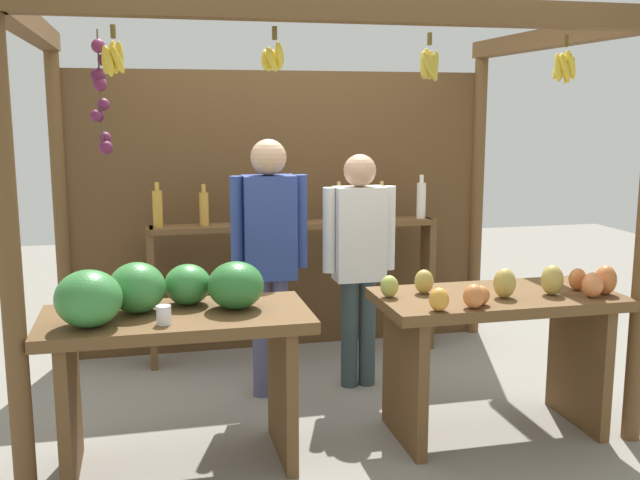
# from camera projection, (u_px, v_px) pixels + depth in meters

# --- Properties ---
(ground_plane) EXTENTS (12.00, 12.00, 0.00)m
(ground_plane) POSITION_uv_depth(u_px,v_px,m) (313.00, 394.00, 4.77)
(ground_plane) COLOR gray
(ground_plane) RESTS_ON ground
(market_stall) EXTENTS (3.28, 2.18, 2.31)m
(market_stall) POSITION_uv_depth(u_px,v_px,m) (296.00, 176.00, 4.99)
(market_stall) COLOR brown
(market_stall) RESTS_ON ground
(fruit_counter_left) EXTENTS (1.33, 0.68, 1.07)m
(fruit_counter_left) POSITION_uv_depth(u_px,v_px,m) (168.00, 329.00, 3.70)
(fruit_counter_left) COLOR brown
(fruit_counter_left) RESTS_ON ground
(fruit_counter_right) EXTENTS (1.33, 0.65, 0.97)m
(fruit_counter_right) POSITION_uv_depth(u_px,v_px,m) (498.00, 328.00, 4.11)
(fruit_counter_right) COLOR brown
(fruit_counter_right) RESTS_ON ground
(bottle_shelf_unit) EXTENTS (2.10, 0.22, 1.35)m
(bottle_shelf_unit) POSITION_uv_depth(u_px,v_px,m) (295.00, 249.00, 5.39)
(bottle_shelf_unit) COLOR brown
(bottle_shelf_unit) RESTS_ON ground
(vendor_man) EXTENTS (0.48, 0.22, 1.63)m
(vendor_man) POSITION_uv_depth(u_px,v_px,m) (269.00, 245.00, 4.60)
(vendor_man) COLOR #4E4F75
(vendor_man) RESTS_ON ground
(vendor_woman) EXTENTS (0.48, 0.21, 1.53)m
(vendor_woman) POSITION_uv_depth(u_px,v_px,m) (359.00, 251.00, 4.78)
(vendor_woman) COLOR #314245
(vendor_woman) RESTS_ON ground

